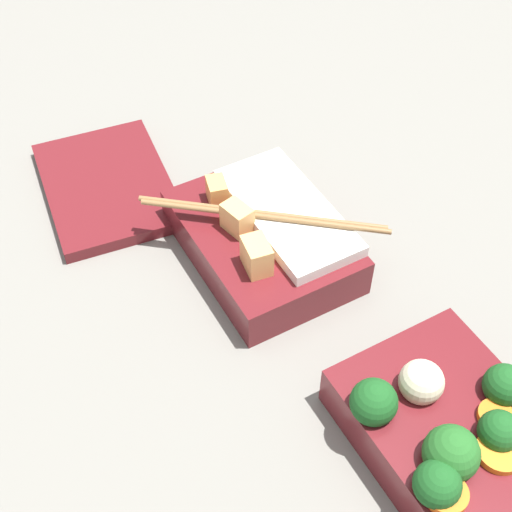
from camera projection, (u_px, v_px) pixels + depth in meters
ground_plane at (334, 350)px, 0.61m from camera, size 3.00×3.00×0.00m
bento_tray_vegetable at (454, 436)px, 0.53m from camera, size 0.18×0.13×0.07m
bento_tray_rice at (264, 237)px, 0.67m from camera, size 0.18×0.18×0.07m
bento_lid at (107, 186)px, 0.74m from camera, size 0.19×0.14×0.01m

